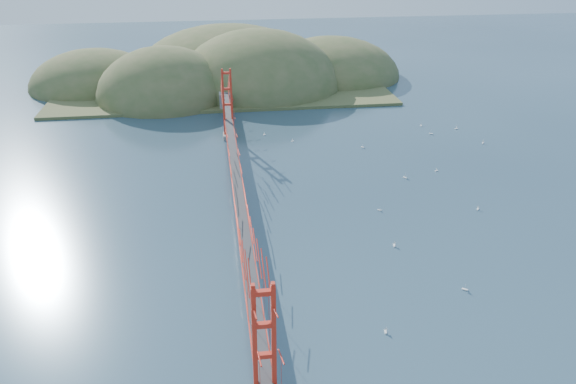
{
  "coord_description": "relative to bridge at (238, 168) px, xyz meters",
  "views": [
    {
      "loc": [
        -2.54,
        -59.76,
        32.41
      ],
      "look_at": [
        5.82,
        0.0,
        3.65
      ],
      "focal_mm": 35.0,
      "sensor_mm": 36.0,
      "label": 1
    }
  ],
  "objects": [
    {
      "name": "ground",
      "position": [
        0.0,
        -0.18,
        -7.01
      ],
      "size": [
        320.0,
        320.0,
        0.0
      ],
      "primitive_type": "plane",
      "color": "#294253",
      "rests_on": "ground"
    },
    {
      "name": "bridge",
      "position": [
        0.0,
        0.0,
        0.0
      ],
      "size": [
        2.2,
        94.4,
        12.0
      ],
      "color": "gray",
      "rests_on": "ground"
    },
    {
      "name": "far_headlands",
      "position": [
        2.21,
        68.33,
        -7.01
      ],
      "size": [
        84.0,
        58.0,
        25.0
      ],
      "color": "brown",
      "rests_on": "ground"
    },
    {
      "name": "sailboat_17",
      "position": [
        39.75,
        28.76,
        -6.85
      ],
      "size": [
        0.66,
        0.61,
        0.74
      ],
      "color": "white",
      "rests_on": "ground"
    },
    {
      "name": "sailboat_8",
      "position": [
        29.27,
        11.37,
        -6.87
      ],
      "size": [
        0.55,
        0.51,
        0.62
      ],
      "color": "white",
      "rests_on": "ground"
    },
    {
      "name": "sailboat_9",
      "position": [
        41.13,
        21.31,
        -6.85
      ],
      "size": [
        0.67,
        0.67,
        0.71
      ],
      "color": "white",
      "rests_on": "ground"
    },
    {
      "name": "sailboat_2",
      "position": [
        21.0,
        -17.2,
        -6.85
      ],
      "size": [
        0.66,
        0.66,
        0.7
      ],
      "color": "white",
      "rests_on": "ground"
    },
    {
      "name": "sailboat_12",
      "position": [
        10.31,
        26.57,
        -6.87
      ],
      "size": [
        0.5,
        0.43,
        0.57
      ],
      "color": "white",
      "rests_on": "ground"
    },
    {
      "name": "sailboat_4",
      "position": [
        29.86,
        -1.02,
        -6.86
      ],
      "size": [
        0.63,
        0.63,
        0.67
      ],
      "color": "white",
      "rests_on": "ground"
    },
    {
      "name": "sailboat_16",
      "position": [
        17.52,
        0.44,
        -6.87
      ],
      "size": [
        0.54,
        0.54,
        0.59
      ],
      "color": "white",
      "rests_on": "ground"
    },
    {
      "name": "sailboat_0",
      "position": [
        16.71,
        -8.15,
        -6.85
      ],
      "size": [
        0.56,
        0.63,
        0.71
      ],
      "color": "white",
      "rests_on": "ground"
    },
    {
      "name": "sailboat_3",
      "position": [
        6.0,
        30.41,
        -6.87
      ],
      "size": [
        0.54,
        0.54,
        0.57
      ],
      "color": "white",
      "rests_on": "ground"
    },
    {
      "name": "sailboat_1",
      "position": [
        23.95,
        9.66,
        -6.85
      ],
      "size": [
        0.69,
        0.69,
        0.73
      ],
      "color": "white",
      "rests_on": "ground"
    },
    {
      "name": "sailboat_15",
      "position": [
        34.27,
        31.33,
        -6.86
      ],
      "size": [
        0.46,
        0.54,
        0.63
      ],
      "color": "white",
      "rests_on": "ground"
    },
    {
      "name": "sailboat_10",
      "position": [
        11.42,
        -22.26,
        -6.86
      ],
      "size": [
        0.48,
        0.56,
        0.65
      ],
      "color": "white",
      "rests_on": "ground"
    },
    {
      "name": "sailboat_7",
      "position": [
        34.36,
        26.91,
        -6.85
      ],
      "size": [
        0.68,
        0.68,
        0.74
      ],
      "color": "white",
      "rests_on": "ground"
    },
    {
      "name": "sailboat_extra_0",
      "position": [
        21.11,
        22.22,
        -6.86
      ],
      "size": [
        0.63,
        0.63,
        0.65
      ],
      "color": "white",
      "rests_on": "ground"
    }
  ]
}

